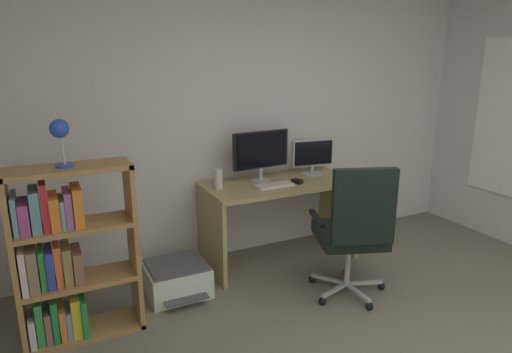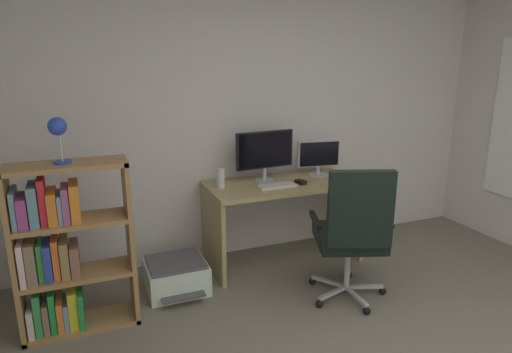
{
  "view_description": "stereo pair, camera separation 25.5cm",
  "coord_description": "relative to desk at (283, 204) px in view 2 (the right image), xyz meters",
  "views": [
    {
      "loc": [
        -1.8,
        -1.21,
        1.87
      ],
      "look_at": [
        -0.28,
        1.89,
        0.93
      ],
      "focal_mm": 31.46,
      "sensor_mm": 36.0,
      "label": 1
    },
    {
      "loc": [
        -1.57,
        -1.32,
        1.87
      ],
      "look_at": [
        -0.28,
        1.89,
        0.93
      ],
      "focal_mm": 31.46,
      "sensor_mm": 36.0,
      "label": 2
    }
  ],
  "objects": [
    {
      "name": "office_chair",
      "position": [
        0.16,
        -0.88,
        0.05
      ],
      "size": [
        0.66,
        0.69,
        1.11
      ],
      "color": "#B7BABC",
      "rests_on": "ground"
    },
    {
      "name": "wall_back",
      "position": [
        -0.11,
        0.4,
        0.72
      ],
      "size": [
        4.81,
        0.1,
        2.54
      ],
      "primitive_type": "cube",
      "color": "silver",
      "rests_on": "ground"
    },
    {
      "name": "desk",
      "position": [
        0.0,
        0.0,
        0.0
      ],
      "size": [
        1.38,
        0.65,
        0.76
      ],
      "color": "tan",
      "rests_on": "ground"
    },
    {
      "name": "printer",
      "position": [
        -1.04,
        -0.18,
        -0.42
      ],
      "size": [
        0.48,
        0.53,
        0.26
      ],
      "color": "silver",
      "rests_on": "ground"
    },
    {
      "name": "computer_mouse",
      "position": [
        0.12,
        -0.1,
        0.23
      ],
      "size": [
        0.08,
        0.11,
        0.03
      ],
      "primitive_type": "cube",
      "rotation": [
        0.0,
        0.0,
        0.26
      ],
      "color": "black",
      "rests_on": "desk"
    },
    {
      "name": "desk_lamp",
      "position": [
        -1.79,
        -0.43,
        0.85
      ],
      "size": [
        0.12,
        0.12,
        0.3
      ],
      "color": "#2744BB",
      "rests_on": "bookshelf"
    },
    {
      "name": "bookshelf",
      "position": [
        -1.86,
        -0.43,
        0.02
      ],
      "size": [
        0.77,
        0.3,
        1.19
      ],
      "color": "#A27745",
      "rests_on": "ground"
    },
    {
      "name": "desktop_speaker",
      "position": [
        -0.57,
        0.05,
        0.29
      ],
      "size": [
        0.07,
        0.07,
        0.17
      ],
      "primitive_type": "cylinder",
      "color": "silver",
      "rests_on": "desk"
    },
    {
      "name": "monitor_secondary",
      "position": [
        0.41,
        0.1,
        0.4
      ],
      "size": [
        0.41,
        0.18,
        0.33
      ],
      "color": "#B2B5B7",
      "rests_on": "desk"
    },
    {
      "name": "keyboard",
      "position": [
        -0.11,
        -0.1,
        0.22
      ],
      "size": [
        0.34,
        0.14,
        0.02
      ],
      "primitive_type": "cube",
      "rotation": [
        0.0,
        0.0,
        0.03
      ],
      "color": "silver",
      "rests_on": "desk"
    },
    {
      "name": "monitor_main",
      "position": [
        -0.14,
        0.1,
        0.48
      ],
      "size": [
        0.56,
        0.18,
        0.46
      ],
      "color": "#B2B5B7",
      "rests_on": "desk"
    }
  ]
}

